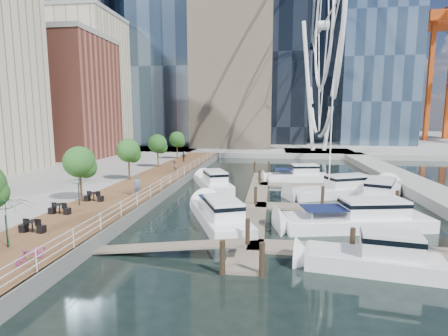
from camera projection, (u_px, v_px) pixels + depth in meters
name	position (u px, v px, depth m)	size (l,w,h in m)	color
ground	(206.00, 234.00, 24.02)	(520.00, 520.00, 0.00)	black
boardwalk	(153.00, 183.00, 39.87)	(6.00, 60.00, 1.00)	brown
seawall	(179.00, 184.00, 39.46)	(0.25, 60.00, 1.00)	#595954
land_far	(260.00, 138.00, 123.92)	(200.00, 114.00, 1.00)	gray
breakwater	(406.00, 181.00, 40.84)	(4.00, 60.00, 1.00)	gray
pier	(318.00, 153.00, 73.01)	(14.00, 12.00, 1.00)	gray
railing	(178.00, 175.00, 39.33)	(0.10, 60.00, 1.05)	white
floating_docks	(310.00, 198.00, 32.65)	(16.00, 34.00, 2.60)	#6D6051
midrise_condos	(21.00, 81.00, 52.91)	(19.00, 67.00, 28.00)	#BCAD8E
ferris_wheel	(323.00, 26.00, 69.33)	(5.80, 45.60, 47.80)	white
street_trees	(128.00, 151.00, 38.67)	(2.60, 42.60, 4.60)	#3F2B1C
cafe_tables	(47.00, 217.00, 23.27)	(2.50, 13.70, 0.74)	black
yacht_foreground	(355.00, 228.00, 25.26)	(3.10, 11.55, 2.15)	white
bicycle	(32.00, 254.00, 16.83)	(0.59, 1.70, 0.89)	#921568
pedestrian_near	(137.00, 186.00, 30.93)	(0.69, 0.45, 1.88)	#51566D
pedestrian_mid	(174.00, 166.00, 44.42)	(0.75, 0.59, 1.55)	#7C5F56
pedestrian_far	(184.00, 156.00, 55.34)	(0.91, 0.38, 1.56)	#2E3039
moored_yachts	(319.00, 199.00, 34.32)	(23.96, 29.18, 11.50)	silver
cafe_seating	(21.00, 216.00, 20.51)	(4.37, 14.25, 2.72)	#103D1C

